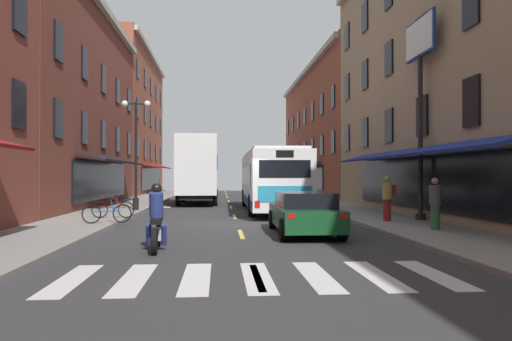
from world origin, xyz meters
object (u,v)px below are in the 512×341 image
object	(u,v)px
transit_bus	(271,180)
bicycle_mid	(113,209)
sedan_mid	(206,189)
pedestrian_near	(388,197)
billboard_sign	(420,68)
sedan_near	(304,212)
street_lamp_twin	(136,149)
pedestrian_mid	(435,203)
motorcycle_rider	(157,222)
bicycle_near	(107,213)
box_truck	(198,170)

from	to	relation	value
transit_bus	bicycle_mid	bearing A→B (deg)	-142.56
sedan_mid	pedestrian_near	bearing A→B (deg)	-72.85
billboard_sign	bicycle_mid	distance (m)	13.27
sedan_near	pedestrian_near	xyz separation A→B (m)	(3.62, 2.63, 0.35)
sedan_mid	street_lamp_twin	xyz separation A→B (m)	(-3.02, -17.18, 2.42)
billboard_sign	street_lamp_twin	xyz separation A→B (m)	(-11.82, 6.16, -2.87)
pedestrian_mid	street_lamp_twin	distance (m)	14.62
billboard_sign	motorcycle_rider	xyz separation A→B (m)	(-9.27, -6.13, -5.28)
bicycle_mid	pedestrian_mid	world-z (taller)	pedestrian_mid
sedan_near	bicycle_mid	size ratio (longest dim) A/B	2.75
street_lamp_twin	billboard_sign	bearing A→B (deg)	-27.53
sedan_near	pedestrian_mid	bearing A→B (deg)	-4.21
sedan_near	motorcycle_rider	world-z (taller)	motorcycle_rider
bicycle_near	pedestrian_mid	size ratio (longest dim) A/B	1.03
street_lamp_twin	transit_bus	bearing A→B (deg)	6.31
motorcycle_rider	bicycle_near	bearing A→B (deg)	113.53
pedestrian_mid	bicycle_mid	bearing A→B (deg)	-170.22
transit_bus	pedestrian_near	size ratio (longest dim) A/B	7.13
sedan_near	pedestrian_near	world-z (taller)	pedestrian_near
sedan_mid	pedestrian_mid	xyz separation A→B (m)	(7.85, -26.73, 0.27)
sedan_mid	street_lamp_twin	distance (m)	17.61
billboard_sign	bicycle_mid	xyz separation A→B (m)	(-11.97, 1.63, -5.49)
bicycle_near	street_lamp_twin	world-z (taller)	street_lamp_twin
billboard_sign	sedan_mid	xyz separation A→B (m)	(-8.80, 23.35, -5.29)
transit_bus	bicycle_mid	distance (m)	8.75
pedestrian_near	street_lamp_twin	size ratio (longest dim) A/B	0.31
billboard_sign	sedan_mid	world-z (taller)	billboard_sign
pedestrian_mid	bicycle_near	bearing A→B (deg)	-160.68
billboard_sign	transit_bus	distance (m)	9.63
billboard_sign	bicycle_near	size ratio (longest dim) A/B	4.63
motorcycle_rider	bicycle_near	size ratio (longest dim) A/B	1.23
transit_bus	bicycle_near	world-z (taller)	transit_bus
sedan_near	bicycle_mid	xyz separation A→B (m)	(-6.89, 4.71, -0.18)
transit_bus	motorcycle_rider	size ratio (longest dim) A/B	5.78
transit_bus	sedan_mid	xyz separation A→B (m)	(-3.73, 16.44, -0.91)
box_truck	pedestrian_mid	distance (m)	18.33
bicycle_mid	bicycle_near	bearing A→B (deg)	-83.44
transit_bus	sedan_mid	world-z (taller)	transit_bus
transit_bus	bicycle_near	size ratio (longest dim) A/B	7.12
bicycle_near	bicycle_mid	size ratio (longest dim) A/B	0.98
pedestrian_near	street_lamp_twin	world-z (taller)	street_lamp_twin
sedan_near	street_lamp_twin	xyz separation A→B (m)	(-6.75, 9.24, 2.45)
pedestrian_near	motorcycle_rider	bearing A→B (deg)	113.89
sedan_near	bicycle_mid	distance (m)	8.35
pedestrian_near	street_lamp_twin	xyz separation A→B (m)	(-10.36, 6.61, 2.10)
transit_bus	bicycle_mid	xyz separation A→B (m)	(-6.89, -5.28, -1.11)
pedestrian_near	transit_bus	bearing A→B (deg)	14.01
sedan_near	sedan_mid	bearing A→B (deg)	98.03
sedan_near	motorcycle_rider	distance (m)	5.19
transit_bus	sedan_near	bearing A→B (deg)	-90.00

